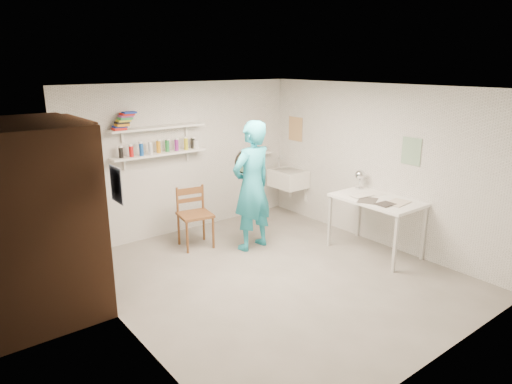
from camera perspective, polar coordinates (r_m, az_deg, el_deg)
floor at (r=6.06m, az=2.38°, el=-10.51°), size 4.00×4.50×0.02m
ceiling at (r=5.44m, az=2.67°, el=12.99°), size 4.00×4.50×0.02m
wall_back at (r=7.44m, az=-8.90°, el=4.19°), size 4.00×0.02×2.40m
wall_front at (r=4.26m, az=22.77°, el=-5.76°), size 4.00×0.02×2.40m
wall_left at (r=4.63m, az=-16.77°, el=-3.48°), size 0.02×4.50×2.40m
wall_right at (r=7.07m, az=15.02°, el=3.22°), size 0.02×4.50×2.40m
doorway_recess at (r=5.65m, az=-20.40°, el=-2.48°), size 0.02×0.90×2.00m
corridor_box at (r=5.48m, az=-27.49°, el=-3.30°), size 1.40×1.50×2.10m
door_lintel at (r=5.43m, az=-21.26°, el=8.14°), size 0.06×1.05×0.10m
door_jamb_near at (r=5.20m, az=-18.45°, el=-3.84°), size 0.06×0.10×2.00m
door_jamb_far at (r=6.11m, az=-21.70°, el=-1.25°), size 0.06×0.10×2.00m
shelf_lower at (r=7.07m, az=-11.97°, el=4.67°), size 1.50×0.22×0.03m
shelf_upper at (r=7.01m, az=-12.15°, el=7.88°), size 1.50×0.22×0.03m
ledge_shelf at (r=8.12m, az=-0.22°, el=4.78°), size 0.70×0.14×0.03m
poster_left at (r=4.59m, az=-17.09°, el=0.88°), size 0.01×0.28×0.36m
poster_right_a at (r=8.18m, az=4.96°, el=7.86°), size 0.01×0.34×0.42m
poster_right_b at (r=6.68m, az=18.83°, el=4.84°), size 0.01×0.30×0.38m
belfast_sink at (r=8.11m, az=4.06°, el=1.68°), size 0.48×0.60×0.30m
man at (r=6.61m, az=-0.51°, el=0.73°), size 0.74×0.53×1.91m
wall_clock at (r=6.72m, az=-1.49°, el=3.77°), size 0.34×0.07×0.34m
wooden_chair at (r=6.85m, az=-7.61°, el=-2.85°), size 0.54×0.52×1.00m
work_table at (r=6.82m, az=14.67°, el=-4.10°), size 0.74×1.24×0.82m
desk_lamp at (r=7.09m, az=12.88°, el=2.11°), size 0.15×0.15×0.15m
spray_cans at (r=7.05m, az=-12.01°, el=5.47°), size 1.31×0.06×0.17m
book_stack at (r=6.78m, az=-16.20°, el=8.56°), size 0.34×0.14×0.25m
ledge_pots at (r=8.10m, az=-0.22°, el=5.19°), size 0.48×0.07×0.09m
papers at (r=6.69m, az=14.92°, el=-0.70°), size 0.30×0.22×0.02m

